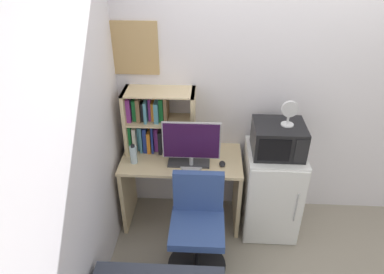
% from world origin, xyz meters
% --- Properties ---
extents(wall_back, '(6.40, 0.04, 2.60)m').
position_xyz_m(wall_back, '(0.40, 0.02, 1.30)').
color(wall_back, silver).
rests_on(wall_back, ground_plane).
extents(wall_left, '(0.04, 4.40, 2.60)m').
position_xyz_m(wall_left, '(-1.62, -1.60, 1.30)').
color(wall_left, silver).
rests_on(wall_left, ground_plane).
extents(desk, '(1.13, 0.57, 0.76)m').
position_xyz_m(desk, '(-0.98, -0.29, 0.52)').
color(desk, beige).
rests_on(desk, ground_plane).
extents(hutch_bookshelf, '(0.65, 0.29, 0.62)m').
position_xyz_m(hutch_bookshelf, '(-1.27, -0.13, 1.07)').
color(hutch_bookshelf, beige).
rests_on(hutch_bookshelf, desk).
extents(monitor, '(0.51, 0.21, 0.45)m').
position_xyz_m(monitor, '(-0.88, -0.42, 1.00)').
color(monitor, '#B7B7BC').
rests_on(monitor, desk).
extents(keyboard, '(0.38, 0.14, 0.02)m').
position_xyz_m(keyboard, '(-0.91, -0.38, 0.77)').
color(keyboard, '#333338').
rests_on(keyboard, desk).
extents(computer_mouse, '(0.06, 0.09, 0.03)m').
position_xyz_m(computer_mouse, '(-0.60, -0.38, 0.77)').
color(computer_mouse, black).
rests_on(computer_mouse, desk).
extents(water_bottle, '(0.06, 0.06, 0.19)m').
position_xyz_m(water_bottle, '(-1.42, -0.38, 0.85)').
color(water_bottle, silver).
rests_on(water_bottle, desk).
extents(mini_fridge, '(0.51, 0.57, 0.89)m').
position_xyz_m(mini_fridge, '(-0.12, -0.34, 0.44)').
color(mini_fridge, white).
rests_on(mini_fridge, ground_plane).
extents(microwave, '(0.45, 0.40, 0.28)m').
position_xyz_m(microwave, '(-0.12, -0.33, 1.03)').
color(microwave, black).
rests_on(microwave, mini_fridge).
extents(desk_fan, '(0.14, 0.11, 0.23)m').
position_xyz_m(desk_fan, '(-0.06, -0.34, 1.29)').
color(desk_fan, silver).
rests_on(desk_fan, microwave).
extents(desk_chair, '(0.52, 0.52, 0.90)m').
position_xyz_m(desk_chair, '(-0.81, -0.85, 0.40)').
color(desk_chair, black).
rests_on(desk_chair, ground_plane).
extents(wall_corkboard, '(0.59, 0.02, 0.47)m').
position_xyz_m(wall_corkboard, '(-1.49, -0.01, 1.72)').
color(wall_corkboard, tan).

